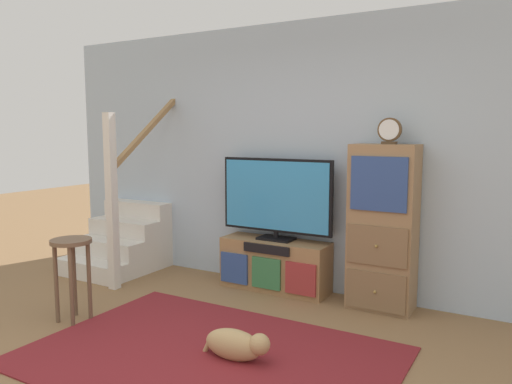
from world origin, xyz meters
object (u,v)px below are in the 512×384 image
media_console (275,265)px  desk_clock (390,131)px  side_cabinet (383,228)px  bar_stool_near (72,260)px  television (276,197)px  dog (237,345)px

media_console → desk_clock: size_ratio=4.87×
side_cabinet → bar_stool_near: side_cabinet is taller
television → bar_stool_near: (-1.10, -1.62, -0.43)m
media_console → desk_clock: bearing=-0.2°
side_cabinet → dog: (-0.59, -1.54, -0.63)m
desk_clock → dog: 2.23m
media_console → side_cabinet: (1.09, 0.01, 0.49)m
dog → side_cabinet: bearing=69.2°
dog → media_console: bearing=108.2°
side_cabinet → desk_clock: (0.04, -0.01, 0.87)m
desk_clock → bar_stool_near: (-2.23, -1.60, -1.09)m
bar_stool_near → dog: size_ratio=1.31×
television → side_cabinet: bearing=-0.7°
television → side_cabinet: 1.11m
television → side_cabinet: size_ratio=0.80×
side_cabinet → desk_clock: size_ratio=6.51×
television → dog: bearing=-72.1°
side_cabinet → desk_clock: 0.87m
television → dog: size_ratio=2.21×
side_cabinet → bar_stool_near: 2.73m
side_cabinet → dog: 1.77m
side_cabinet → bar_stool_near: (-2.19, -1.61, -0.22)m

